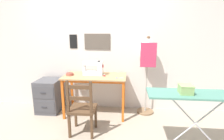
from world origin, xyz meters
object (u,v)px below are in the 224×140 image
at_px(wooden_chair, 82,109).
at_px(filing_cabinet, 49,95).
at_px(sewing_machine, 94,68).
at_px(ironing_board, 198,97).
at_px(storage_box, 186,89).
at_px(scissors, 118,78).
at_px(dress_form, 148,57).
at_px(thread_spool_near_machine, 104,75).
at_px(fabric_bowl, 70,74).

distance_m(wooden_chair, filing_cabinet, 1.14).
relative_size(sewing_machine, wooden_chair, 0.42).
relative_size(ironing_board, storage_box, 7.36).
height_order(scissors, storage_box, storage_box).
bearing_deg(storage_box, scissors, 137.50).
relative_size(scissors, dress_form, 0.09).
bearing_deg(ironing_board, thread_spool_near_machine, 146.31).
bearing_deg(thread_spool_near_machine, ironing_board, -33.69).
distance_m(thread_spool_near_machine, ironing_board, 1.59).
bearing_deg(fabric_bowl, wooden_chair, -58.76).
relative_size(fabric_bowl, wooden_chair, 0.16).
xyz_separation_m(filing_cabinet, dress_form, (1.91, 0.10, 0.78)).
distance_m(filing_cabinet, ironing_board, 2.68).
distance_m(filing_cabinet, dress_form, 2.07).
xyz_separation_m(fabric_bowl, ironing_board, (1.98, -0.91, -0.02)).
bearing_deg(fabric_bowl, scissors, -6.73).
xyz_separation_m(wooden_chair, storage_box, (1.41, -0.27, 0.46)).
xyz_separation_m(sewing_machine, storage_box, (1.36, -1.00, -0.02)).
relative_size(thread_spool_near_machine, storage_box, 0.22).
relative_size(fabric_bowl, dress_form, 0.10).
distance_m(fabric_bowl, ironing_board, 2.18).
distance_m(fabric_bowl, filing_cabinet, 0.67).
bearing_deg(scissors, sewing_machine, 158.27).
distance_m(scissors, storage_box, 1.21).
relative_size(fabric_bowl, storage_box, 0.82).
distance_m(dress_form, storage_box, 1.18).
height_order(thread_spool_near_machine, filing_cabinet, thread_spool_near_machine).
bearing_deg(storage_box, fabric_bowl, 152.96).
height_order(sewing_machine, wooden_chair, sewing_machine).
bearing_deg(sewing_machine, storage_box, -36.40).
relative_size(sewing_machine, scissors, 2.84).
xyz_separation_m(filing_cabinet, ironing_board, (2.45, -0.99, 0.45)).
distance_m(scissors, dress_form, 0.68).
height_order(sewing_machine, filing_cabinet, sewing_machine).
height_order(fabric_bowl, ironing_board, ironing_board).
bearing_deg(fabric_bowl, thread_spool_near_machine, -2.34).
relative_size(filing_cabinet, storage_box, 3.73).
bearing_deg(wooden_chair, scissors, 46.28).
xyz_separation_m(sewing_machine, fabric_bowl, (-0.45, -0.08, -0.10)).
xyz_separation_m(wooden_chair, ironing_board, (1.58, -0.25, 0.36)).
height_order(thread_spool_near_machine, storage_box, storage_box).
distance_m(sewing_machine, filing_cabinet, 1.08).
distance_m(sewing_machine, fabric_bowl, 0.47).
height_order(scissors, dress_form, dress_form).
height_order(scissors, thread_spool_near_machine, thread_spool_near_machine).
height_order(scissors, ironing_board, ironing_board).
bearing_deg(filing_cabinet, thread_spool_near_machine, -5.25).
bearing_deg(wooden_chair, ironing_board, -9.10).
bearing_deg(thread_spool_near_machine, storage_box, -37.88).
distance_m(thread_spool_near_machine, storage_box, 1.46).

